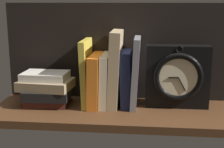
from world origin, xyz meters
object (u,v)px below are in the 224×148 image
at_px(book_gray_chess, 135,72).
at_px(framed_clock, 177,76).
at_px(book_navy_bierce, 126,79).
at_px(book_stack_side, 47,89).
at_px(book_cream_twain, 106,80).
at_px(book_orange_pandolfini, 96,80).
at_px(book_tan_shortstories, 115,69).
at_px(book_yellow_seinlanguage, 87,72).

relative_size(book_gray_chess, framed_clock, 1.10).
height_order(book_navy_bierce, book_stack_side, book_navy_bierce).
bearing_deg(book_cream_twain, book_navy_bierce, 0.00).
bearing_deg(book_orange_pandolfini, framed_clock, -0.06).
distance_m(book_gray_chess, book_stack_side, 0.31).
relative_size(book_tan_shortstories, framed_clock, 1.20).
height_order(book_tan_shortstories, framed_clock, book_tan_shortstories).
height_order(book_cream_twain, framed_clock, framed_clock).
height_order(book_yellow_seinlanguage, framed_clock, book_yellow_seinlanguage).
bearing_deg(framed_clock, book_tan_shortstories, 179.92).
xyz_separation_m(book_yellow_seinlanguage, book_navy_bierce, (0.14, 0.00, -0.02)).
distance_m(book_tan_shortstories, book_gray_chess, 0.07).
distance_m(book_orange_pandolfini, book_tan_shortstories, 0.08).
bearing_deg(book_tan_shortstories, book_yellow_seinlanguage, 180.00).
distance_m(book_gray_chess, framed_clock, 0.14).
relative_size(book_yellow_seinlanguage, book_tan_shortstories, 0.88).
xyz_separation_m(framed_clock, book_stack_side, (-0.44, -0.02, -0.05)).
xyz_separation_m(book_tan_shortstories, book_navy_bierce, (0.04, 0.00, -0.03)).
xyz_separation_m(book_yellow_seinlanguage, book_tan_shortstories, (0.10, 0.00, 0.02)).
distance_m(book_navy_bierce, framed_clock, 0.17).
xyz_separation_m(book_orange_pandolfini, book_gray_chess, (0.14, 0.00, 0.03)).
bearing_deg(book_tan_shortstories, book_orange_pandolfini, 180.00).
bearing_deg(book_stack_side, book_gray_chess, 4.00).
distance_m(book_yellow_seinlanguage, book_tan_shortstories, 0.10).
bearing_deg(book_navy_bierce, book_orange_pandolfini, 180.00).
xyz_separation_m(book_orange_pandolfini, book_cream_twain, (0.03, 0.00, 0.00)).
height_order(book_orange_pandolfini, book_tan_shortstories, book_tan_shortstories).
xyz_separation_m(book_cream_twain, book_stack_side, (-0.20, -0.02, -0.03)).
height_order(book_orange_pandolfini, book_stack_side, book_orange_pandolfini).
bearing_deg(book_gray_chess, book_yellow_seinlanguage, 180.00).
relative_size(book_yellow_seinlanguage, book_cream_twain, 1.27).
bearing_deg(book_orange_pandolfini, book_navy_bierce, 0.00).
distance_m(book_tan_shortstories, framed_clock, 0.21).
bearing_deg(book_cream_twain, book_orange_pandolfini, 180.00).
distance_m(book_yellow_seinlanguage, book_orange_pandolfini, 0.04).
bearing_deg(framed_clock, book_navy_bierce, 179.90).
bearing_deg(book_tan_shortstories, book_stack_side, -174.83).
bearing_deg(book_orange_pandolfini, book_gray_chess, 0.00).
xyz_separation_m(book_orange_pandolfini, book_tan_shortstories, (0.07, 0.00, 0.04)).
relative_size(book_yellow_seinlanguage, framed_clock, 1.05).
relative_size(book_gray_chess, book_stack_side, 1.27).
relative_size(book_tan_shortstories, book_stack_side, 1.39).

